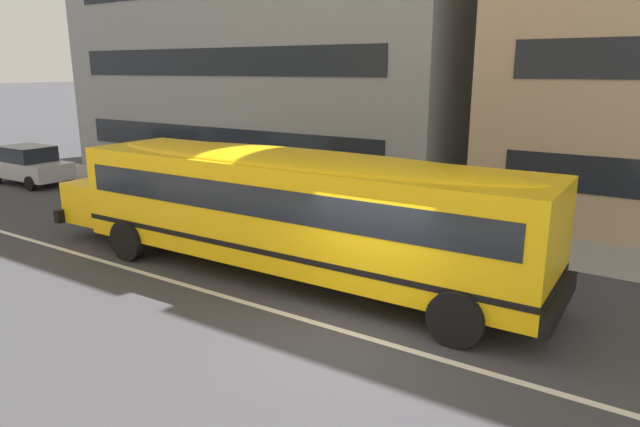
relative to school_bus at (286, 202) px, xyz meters
name	(u,v)px	position (x,y,z in m)	size (l,w,h in m)	color
ground_plane	(354,334)	(2.94, -1.85, -1.80)	(400.00, 400.00, 0.00)	#38383D
sidewalk_far	(480,238)	(2.94, 5.57, -1.80)	(120.00, 3.00, 0.01)	gray
lane_centreline	(354,334)	(2.94, -1.85, -1.80)	(110.00, 0.16, 0.01)	silver
school_bus	(286,202)	(0.00, 0.00, 0.00)	(13.60, 3.23, 3.03)	yellow
parked_car_silver_mid_block	(30,165)	(-15.91, 2.82, -0.96)	(3.92, 1.92, 1.64)	#B7BABF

